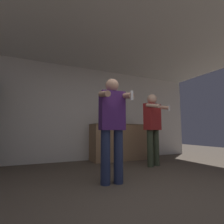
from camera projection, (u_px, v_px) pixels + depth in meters
The scene contains 10 objects.
ground_plane at pixel (166, 205), 1.85m from camera, with size 14.00×14.00×0.00m, color #4C4238.
wall_back at pixel (86, 113), 4.83m from camera, with size 7.00×0.06×2.55m.
ceiling_slab at pixel (108, 42), 3.54m from camera, with size 7.00×3.63×0.05m.
counter at pixel (119, 142), 4.82m from camera, with size 1.58×0.61×0.97m.
bottle_short_whiskey at pixel (119, 121), 4.87m from camera, with size 0.07×0.07×0.23m.
bottle_tall_gin at pixel (102, 119), 4.67m from camera, with size 0.07×0.07×0.36m.
bottle_amber_bourbon at pixel (115, 120), 4.82m from camera, with size 0.06×0.06×0.30m.
bottle_clear_vodka at pixel (122, 120), 4.91m from camera, with size 0.07×0.07×0.32m.
person_woman_foreground at pixel (112, 123), 2.68m from camera, with size 0.47×0.46×1.60m.
person_man_side at pixel (153, 124), 4.01m from camera, with size 0.57×0.54×1.64m.
Camera 1 is at (-1.33, -1.54, 0.78)m, focal length 28.00 mm.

